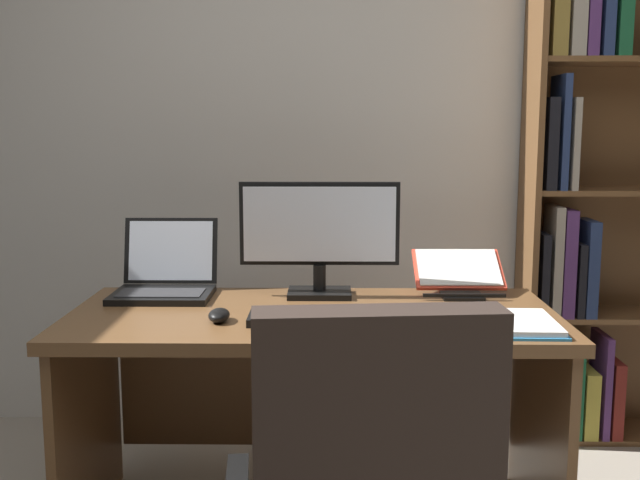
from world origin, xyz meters
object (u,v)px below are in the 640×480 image
at_px(monitor, 320,237).
at_px(pen, 405,310).
at_px(bookshelf, 603,201).
at_px(notepad, 399,313).
at_px(reading_stand_with_book, 459,273).
at_px(keyboard, 318,318).
at_px(computer_mouse, 219,315).
at_px(open_binder, 472,323).
at_px(desk, 313,365).
at_px(laptop, 165,279).

distance_m(monitor, pen, 0.42).
distance_m(bookshelf, pen, 1.22).
xyz_separation_m(monitor, notepad, (0.25, -0.26, -0.20)).
bearing_deg(reading_stand_with_book, pen, -125.19).
bearing_deg(keyboard, computer_mouse, 180.00).
relative_size(monitor, open_binder, 1.09).
distance_m(monitor, notepad, 0.42).
xyz_separation_m(desk, keyboard, (0.02, -0.20, 0.21)).
bearing_deg(bookshelf, reading_stand_with_book, -144.54).
relative_size(desk, notepad, 7.39).
distance_m(laptop, keyboard, 0.65).
bearing_deg(laptop, bookshelf, 16.91).
height_order(desk, computer_mouse, computer_mouse).
xyz_separation_m(computer_mouse, open_binder, (0.76, -0.05, -0.01)).
bearing_deg(notepad, bookshelf, 40.92).
height_order(laptop, computer_mouse, laptop).
bearing_deg(computer_mouse, laptop, 123.63).
distance_m(bookshelf, reading_stand_with_book, 0.85).
xyz_separation_m(laptop, keyboard, (0.54, -0.36, -0.04)).
distance_m(monitor, reading_stand_with_book, 0.51).
relative_size(bookshelf, reading_stand_with_book, 6.73).
xyz_separation_m(desk, bookshelf, (1.18, 0.68, 0.48)).
bearing_deg(notepad, keyboard, -159.82).
xyz_separation_m(monitor, pen, (0.27, -0.26, -0.19)).
relative_size(computer_mouse, reading_stand_with_book, 0.33).
bearing_deg(bookshelf, monitor, -155.65).
bearing_deg(pen, monitor, 136.16).
xyz_separation_m(desk, computer_mouse, (-0.28, -0.20, 0.22)).
relative_size(reading_stand_with_book, pen, 2.23).
bearing_deg(keyboard, notepad, 20.18).
distance_m(monitor, open_binder, 0.64).
bearing_deg(open_binder, bookshelf, 54.20).
bearing_deg(pen, keyboard, -161.19).
xyz_separation_m(notepad, pen, (0.02, 0.00, 0.01)).
height_order(monitor, open_binder, monitor).
distance_m(keyboard, notepad, 0.27).
xyz_separation_m(computer_mouse, notepad, (0.55, 0.09, -0.02)).
relative_size(computer_mouse, notepad, 0.50).
relative_size(keyboard, notepad, 2.00).
height_order(desk, laptop, laptop).
bearing_deg(laptop, open_binder, -22.52).
distance_m(reading_stand_with_book, notepad, 0.40).
distance_m(notepad, pen, 0.02).
bearing_deg(desk, bookshelf, 29.98).
height_order(bookshelf, pen, bookshelf).
bearing_deg(notepad, reading_stand_with_book, 52.43).
bearing_deg(bookshelf, pen, -138.45).
relative_size(keyboard, computer_mouse, 4.04).
distance_m(bookshelf, keyboard, 1.48).
bearing_deg(reading_stand_with_book, laptop, -177.73).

